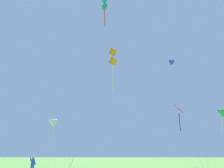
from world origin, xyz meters
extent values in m
cone|color=green|center=(15.04, 42.81, 9.44)|extent=(2.17, 1.95, 2.33)
cylinder|color=silver|center=(14.97, 42.91, 7.02)|extent=(0.28, 0.34, 3.29)
cone|color=blue|center=(4.94, 34.29, 16.34)|extent=(1.43, 1.39, 1.20)
cylinder|color=silver|center=(4.78, 34.21, 15.01)|extent=(0.40, 0.24, 1.87)
cylinder|color=silver|center=(6.10, 31.02, 8.13)|extent=(2.33, 6.57, 16.25)
cube|color=orange|center=(-3.58, 22.10, 12.82)|extent=(1.03, 1.02, 0.84)
cube|color=orange|center=(-3.58, 22.10, 11.71)|extent=(1.03, 1.02, 0.84)
cylinder|color=#3F382D|center=(-3.58, 22.10, 12.26)|extent=(0.05, 0.05, 1.58)
cylinder|color=silver|center=(-3.60, 22.27, 10.05)|extent=(0.14, 0.45, 3.01)
cylinder|color=silver|center=(-5.17, 19.14, 6.05)|extent=(3.20, 5.93, 12.11)
cube|color=teal|center=(-4.80, 24.07, 21.15)|extent=(0.79, 0.75, 0.80)
cube|color=teal|center=(-4.80, 24.07, 20.09)|extent=(0.79, 0.75, 0.80)
cylinder|color=#3F382D|center=(-4.80, 24.07, 20.62)|extent=(0.05, 0.05, 1.52)
cylinder|color=red|center=(-4.75, 23.93, 18.53)|extent=(0.22, 0.40, 2.84)
cylinder|color=silver|center=(-5.32, 18.74, 10.24)|extent=(1.05, 10.66, 20.48)
cylinder|color=silver|center=(-8.03, 20.77, 13.87)|extent=(3.62, 11.26, 27.74)
cone|color=white|center=(-13.58, 32.69, 6.54)|extent=(2.06, 1.98, 1.72)
cylinder|color=yellow|center=(-13.54, 32.50, 5.08)|extent=(0.17, 0.46, 1.80)
cylinder|color=silver|center=(-11.98, 29.23, 3.21)|extent=(3.22, 6.92, 6.42)
cube|color=pink|center=(6.52, 38.57, 9.29)|extent=(1.81, 2.43, 1.99)
cylinder|color=#3F382D|center=(6.52, 38.57, 9.29)|extent=(1.72, 0.61, 1.12)
cylinder|color=black|center=(6.55, 38.74, 7.04)|extent=(0.20, 0.47, 2.96)
cylinder|color=silver|center=(6.93, 34.39, 4.56)|extent=(0.84, 8.36, 9.13)
cube|color=blue|center=(-8.99, 15.23, 1.09)|extent=(0.20, 0.19, 0.59)
cylinder|color=blue|center=(-9.11, 15.24, 1.24)|extent=(0.27, 0.09, 0.55)
cylinder|color=blue|center=(-8.86, 15.23, 1.24)|extent=(0.27, 0.09, 0.55)
sphere|color=tan|center=(-8.99, 15.23, 1.49)|extent=(0.22, 0.22, 0.22)
camera|label=1|loc=(-1.82, -2.73, 1.66)|focal=38.52mm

